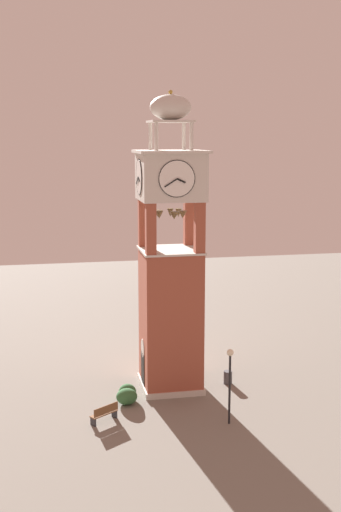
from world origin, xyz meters
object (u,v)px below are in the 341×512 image
Objects in this scene: trash_bin at (228,377)px; lamp_post at (230,373)px; clock_tower at (170,271)px; park_bench at (105,413)px.

lamp_post is at bearing -15.46° from trash_bin.
clock_tower is at bearing -159.58° from lamp_post.
park_bench is (4.07, -4.35, -6.66)m from clock_tower.
clock_tower is 11.08× the size of park_bench.
park_bench is at bearing -63.88° from trash_bin.
lamp_post is 6.05m from trash_bin.
trash_bin is at bearing 116.12° from park_bench.
lamp_post reaches higher than trash_bin.
trash_bin is (0.20, 3.54, -6.75)m from clock_tower.
lamp_post is at bearing 20.42° from clock_tower.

